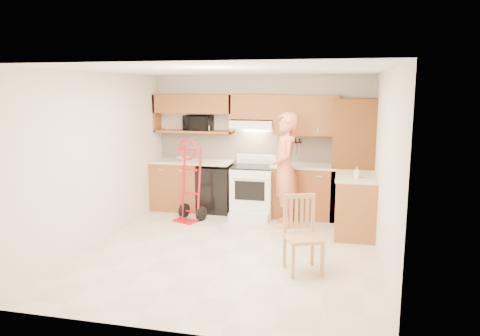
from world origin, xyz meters
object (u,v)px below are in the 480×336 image
(hand_truck, at_px, (188,184))
(dining_chair, at_px, (304,235))
(person, at_px, (285,170))
(microwave, at_px, (198,123))
(range, at_px, (253,187))

(hand_truck, relative_size, dining_chair, 1.35)
(person, distance_m, dining_chair, 2.00)
(microwave, xyz_separation_m, person, (1.73, -0.74, -0.69))
(dining_chair, bearing_deg, hand_truck, 116.46)
(person, bearing_deg, dining_chair, -1.07)
(hand_truck, bearing_deg, dining_chair, -21.53)
(hand_truck, xyz_separation_m, dining_chair, (2.13, -1.79, -0.17))
(microwave, distance_m, dining_chair, 3.62)
(microwave, distance_m, hand_truck, 1.29)
(range, relative_size, dining_chair, 1.12)
(person, xyz_separation_m, dining_chair, (0.48, -1.89, -0.47))
(microwave, height_order, range, microwave)
(range, bearing_deg, dining_chair, -64.15)
(microwave, xyz_separation_m, hand_truck, (0.08, -0.83, -0.98))
(range, relative_size, hand_truck, 0.83)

